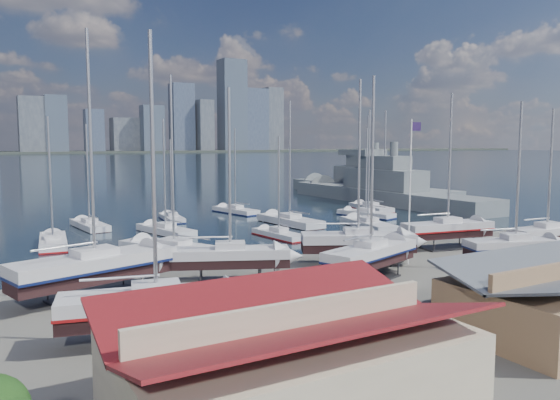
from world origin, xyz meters
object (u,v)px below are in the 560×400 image
car_a (333,313)px  flagpole (411,181)px  naval_ship_east (384,194)px  naval_ship_west (367,188)px  sailboat_cradle_0 (95,267)px

car_a → flagpole: bearing=53.6°
naval_ship_east → naval_ship_west: bearing=-27.3°
car_a → naval_ship_west: bearing=70.6°
sailboat_cradle_0 → naval_ship_east: bearing=16.7°
naval_ship_east → car_a: bearing=136.0°
naval_ship_west → car_a: bearing=136.3°
naval_ship_west → flagpole: bearing=141.1°
car_a → flagpole: (15.33, 9.98, 6.88)m
car_a → flagpole: flagpole is taller
naval_ship_east → car_a: (-46.01, -49.62, -1.03)m
sailboat_cradle_0 → flagpole: (26.68, -2.89, 5.32)m
naval_ship_west → flagpole: naval_ship_west is taller
sailboat_cradle_0 → naval_ship_east: sailboat_cradle_0 is taller
sailboat_cradle_0 → naval_ship_west: bearing=21.8°
naval_ship_east → naval_ship_west: (6.13, 12.48, -0.00)m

